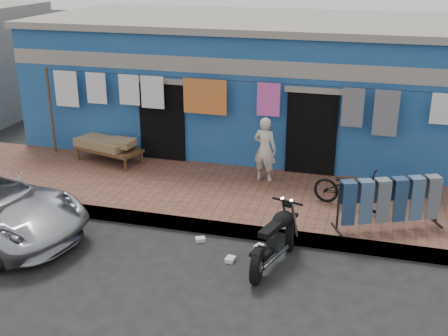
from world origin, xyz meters
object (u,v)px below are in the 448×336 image
Objects in this scene: seated_person at (265,149)px; jeans_rack at (389,202)px; bicycle at (351,184)px; charpoy at (109,150)px; motorcycle at (275,238)px.

jeans_rack is (2.60, -1.59, -0.23)m from seated_person.
bicycle is at bearing 166.62° from seated_person.
bicycle reaches higher than charpoy.
seated_person is 3.18m from motorcycle.
jeans_rack is at bearing 161.23° from seated_person.
jeans_rack is (0.71, -0.67, 0.01)m from bicycle.
seated_person reaches higher than charpoy.
charpoy is at bearing 164.47° from jeans_rack.
motorcycle is (0.81, -3.04, -0.45)m from seated_person.
motorcycle is 2.31m from jeans_rack.
bicycle is at bearing 136.78° from jeans_rack.
jeans_rack reaches higher than bicycle.
bicycle is 2.38m from motorcycle.
motorcycle is at bearing -140.98° from jeans_rack.
bicycle is 5.78m from charpoy.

